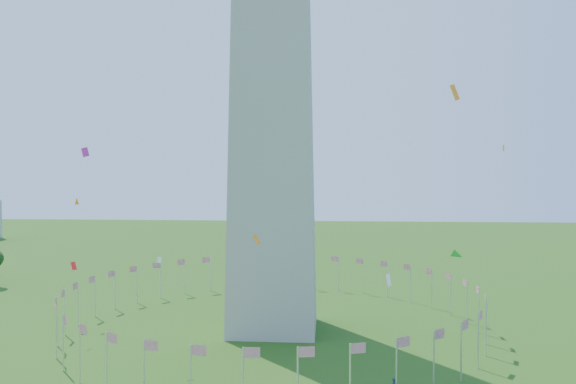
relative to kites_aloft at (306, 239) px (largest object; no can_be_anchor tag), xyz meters
name	(u,v)px	position (x,y,z in m)	size (l,w,h in m)	color
flag_ring	(273,307)	(-7.57, 28.55, -17.01)	(80.24, 80.24, 9.00)	silver
kites_aloft	(306,239)	(0.00, 0.00, 0.00)	(84.45, 74.96, 36.64)	green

